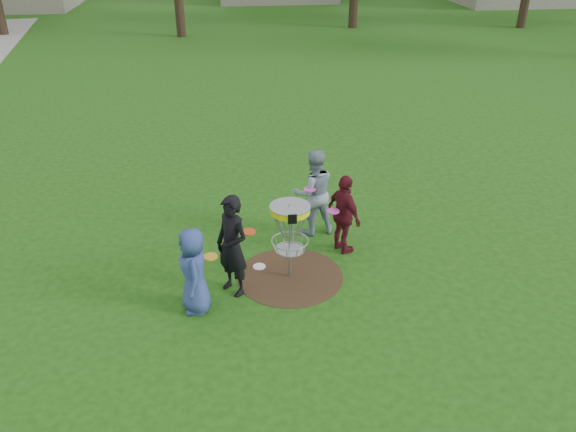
{
  "coord_description": "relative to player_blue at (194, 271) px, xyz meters",
  "views": [
    {
      "loc": [
        -0.9,
        -7.84,
        5.43
      ],
      "look_at": [
        0.0,
        0.3,
        1.0
      ],
      "focal_mm": 35.0,
      "sensor_mm": 36.0,
      "label": 1
    }
  ],
  "objects": [
    {
      "name": "player_blue",
      "position": [
        0.0,
        0.0,
        0.0
      ],
      "size": [
        0.53,
        0.73,
        1.41
      ],
      "primitive_type": "imported",
      "rotation": [
        0.0,
        0.0,
        -1.45
      ],
      "color": "navy",
      "rests_on": "ground"
    },
    {
      "name": "player_grey",
      "position": [
        2.14,
        2.18,
        0.14
      ],
      "size": [
        0.92,
        0.77,
        1.68
      ],
      "primitive_type": "imported",
      "rotation": [
        0.0,
        0.0,
        3.31
      ],
      "color": "gray",
      "rests_on": "ground"
    },
    {
      "name": "disc_on_grass",
      "position": [
        1.03,
        1.05,
        -0.69
      ],
      "size": [
        0.22,
        0.22,
        0.02
      ],
      "primitive_type": "cylinder",
      "color": "silver",
      "rests_on": "ground"
    },
    {
      "name": "disc_golf_basket",
      "position": [
        1.53,
        0.72,
        0.32
      ],
      "size": [
        0.66,
        0.67,
        1.38
      ],
      "color": "#9EA0A5",
      "rests_on": "ground"
    },
    {
      "name": "dirt_patch",
      "position": [
        1.53,
        0.72,
        -0.7
      ],
      "size": [
        1.8,
        1.8,
        0.01
      ],
      "primitive_type": "cylinder",
      "color": "#47331E",
      "rests_on": "ground"
    },
    {
      "name": "player_black",
      "position": [
        0.59,
        0.4,
        0.15
      ],
      "size": [
        0.71,
        0.73,
        1.7
      ],
      "primitive_type": "imported",
      "rotation": [
        0.0,
        0.0,
        -0.85
      ],
      "color": "black",
      "rests_on": "ground"
    },
    {
      "name": "player_maroon",
      "position": [
        2.58,
        1.43,
        0.04
      ],
      "size": [
        0.69,
        0.94,
        1.48
      ],
      "primitive_type": "imported",
      "rotation": [
        0.0,
        0.0,
        2.0
      ],
      "color": "#52121D",
      "rests_on": "ground"
    },
    {
      "name": "ground",
      "position": [
        1.53,
        0.72,
        -0.7
      ],
      "size": [
        100.0,
        100.0,
        0.0
      ],
      "primitive_type": "plane",
      "color": "#19470F",
      "rests_on": "ground"
    },
    {
      "name": "held_discs",
      "position": [
        1.37,
        0.95,
        0.26
      ],
      "size": [
        2.31,
        2.03,
        0.2
      ],
      "color": "gold",
      "rests_on": "ground"
    }
  ]
}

